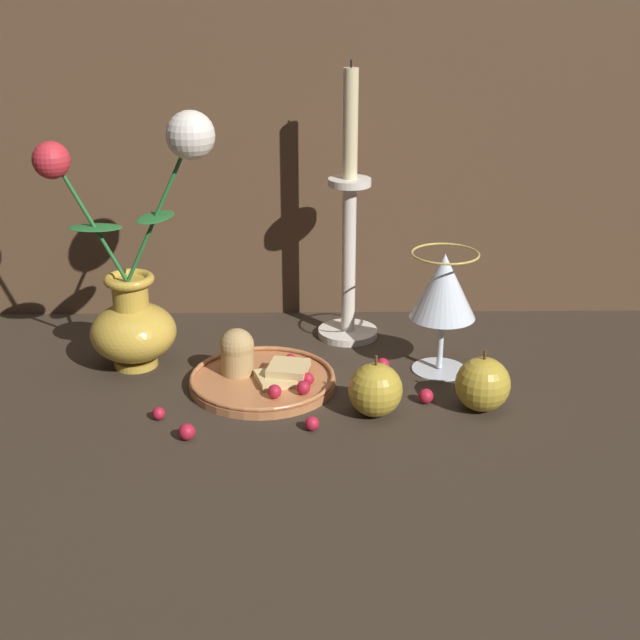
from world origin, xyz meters
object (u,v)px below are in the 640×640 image
plate_with_pastries (260,374)px  candlestick (349,241)px  vase (136,290)px  wine_glass (443,290)px  apple_beside_vase (375,390)px  apple_near_glass (483,384)px

plate_with_pastries → candlestick: 0.24m
vase → wine_glass: size_ratio=2.08×
apple_beside_vase → apple_near_glass: bearing=5.0°
candlestick → apple_near_glass: size_ratio=4.92×
plate_with_pastries → vase: bearing=159.7°
plate_with_pastries → wine_glass: (0.24, 0.04, 0.10)m
wine_glass → apple_near_glass: bearing=-72.3°
wine_glass → apple_near_glass: (0.04, -0.11, -0.08)m
wine_glass → candlestick: candlestick is taller
vase → wine_glass: (0.40, -0.02, 0.00)m
candlestick → apple_beside_vase: candlestick is taller
apple_beside_vase → apple_near_glass: size_ratio=0.98×
plate_with_pastries → apple_beside_vase: 0.17m
plate_with_pastries → wine_glass: wine_glass is taller
plate_with_pastries → apple_near_glass: (0.28, -0.07, 0.02)m
candlestick → wine_glass: bearing=-45.4°
vase → wine_glass: 0.40m
wine_glass → candlestick: 0.17m
plate_with_pastries → apple_near_glass: 0.28m
plate_with_pastries → candlestick: size_ratio=0.48×
candlestick → apple_beside_vase: (0.02, -0.24, -0.11)m
vase → candlestick: 0.30m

